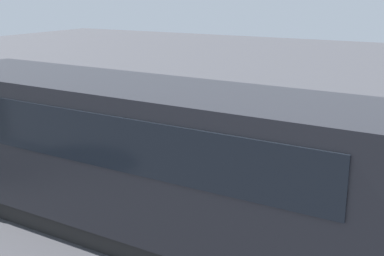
# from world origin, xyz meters

# --- Properties ---
(ground_plane) EXTENTS (80.00, 80.00, 0.00)m
(ground_plane) POSITION_xyz_m (0.00, 0.00, 0.00)
(ground_plane) COLOR #424247
(tour_bus) EXTENTS (10.92, 2.84, 3.25)m
(tour_bus) POSITION_xyz_m (-1.06, 4.51, 1.65)
(tour_bus) COLOR #26262B
(tour_bus) RESTS_ON ground_plane
(spectator_far_left) EXTENTS (0.58, 0.38, 1.73)m
(spectator_far_left) POSITION_xyz_m (-2.34, 1.65, 1.04)
(spectator_far_left) COLOR #473823
(spectator_far_left) RESTS_ON ground_plane
(spectator_left) EXTENTS (0.57, 0.38, 1.81)m
(spectator_left) POSITION_xyz_m (-1.28, 1.58, 1.08)
(spectator_left) COLOR #473823
(spectator_left) RESTS_ON ground_plane
(spectator_centre) EXTENTS (0.58, 0.37, 1.69)m
(spectator_centre) POSITION_xyz_m (-0.37, 1.58, 1.00)
(spectator_centre) COLOR black
(spectator_centre) RESTS_ON ground_plane
(parked_motorcycle_silver) EXTENTS (2.05, 0.58, 0.99)m
(parked_motorcycle_silver) POSITION_xyz_m (-1.23, 2.19, 0.48)
(parked_motorcycle_silver) COLOR black
(parked_motorcycle_silver) RESTS_ON ground_plane
(parked_motorcycle_dark) EXTENTS (2.04, 0.66, 0.99)m
(parked_motorcycle_dark) POSITION_xyz_m (-4.26, 2.62, 0.48)
(parked_motorcycle_dark) COLOR black
(parked_motorcycle_dark) RESTS_ON ground_plane
(stunt_motorcycle) EXTENTS (2.00, 0.81, 1.23)m
(stunt_motorcycle) POSITION_xyz_m (3.82, -2.31, 0.61)
(stunt_motorcycle) COLOR black
(stunt_motorcycle) RESTS_ON ground_plane
(traffic_cone) EXTENTS (0.34, 0.34, 0.63)m
(traffic_cone) POSITION_xyz_m (0.93, -2.07, 0.30)
(traffic_cone) COLOR orange
(traffic_cone) RESTS_ON ground_plane
(bay_line_a) EXTENTS (0.15, 4.48, 0.01)m
(bay_line_a) POSITION_xyz_m (-3.45, -1.41, 0.00)
(bay_line_a) COLOR white
(bay_line_a) RESTS_ON ground_plane
(bay_line_b) EXTENTS (0.14, 3.66, 0.01)m
(bay_line_b) POSITION_xyz_m (-0.77, -1.41, 0.00)
(bay_line_b) COLOR white
(bay_line_b) RESTS_ON ground_plane
(bay_line_c) EXTENTS (0.15, 4.01, 0.01)m
(bay_line_c) POSITION_xyz_m (1.91, -1.41, 0.00)
(bay_line_c) COLOR white
(bay_line_c) RESTS_ON ground_plane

